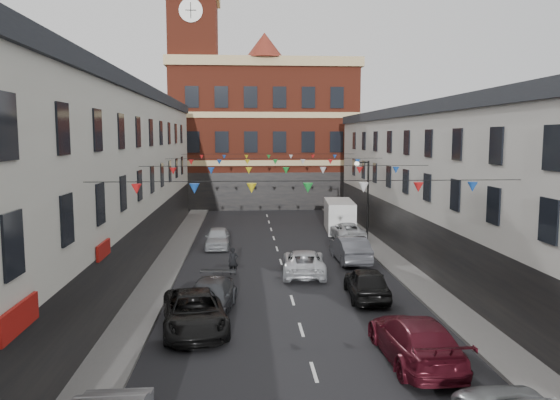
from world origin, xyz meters
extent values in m
plane|color=black|center=(0.00, 0.00, 0.00)|extent=(160.00, 160.00, 0.00)
cube|color=#605E5B|center=(-6.90, 2.00, 0.07)|extent=(1.80, 64.00, 0.15)
cube|color=#605E5B|center=(6.90, 2.00, 0.07)|extent=(1.80, 64.00, 0.15)
cube|color=beige|center=(-11.80, 1.00, 5.00)|extent=(8.00, 56.00, 10.00)
cube|color=black|center=(-11.80, 1.00, 10.35)|extent=(8.40, 56.00, 0.70)
cube|color=black|center=(-7.75, 1.00, 1.60)|extent=(0.12, 56.00, 3.20)
cube|color=beige|center=(11.80, 1.00, 4.50)|extent=(8.00, 56.00, 9.00)
cube|color=black|center=(11.80, 1.00, 9.35)|extent=(8.40, 56.00, 0.70)
cube|color=black|center=(7.75, 1.00, 1.60)|extent=(0.12, 56.00, 3.20)
cube|color=maroon|center=(0.00, 38.00, 7.50)|extent=(20.00, 12.00, 15.00)
cube|color=tan|center=(0.00, 38.00, 15.50)|extent=(20.60, 12.60, 1.00)
cone|color=maroon|center=(0.00, 33.00, 17.20)|extent=(4.00, 4.00, 2.60)
cube|color=maroon|center=(-7.50, 35.00, 12.00)|extent=(5.00, 5.00, 24.00)
cylinder|color=white|center=(-7.50, 32.45, 20.50)|extent=(2.40, 0.12, 2.40)
cube|color=#355327|center=(-4.00, 62.00, 5.00)|extent=(40.00, 14.00, 10.00)
cylinder|color=black|center=(6.80, 14.00, 3.00)|extent=(0.14, 0.14, 6.00)
cylinder|color=black|center=(6.40, 14.00, 5.90)|extent=(0.90, 0.10, 0.10)
sphere|color=beige|center=(5.95, 14.00, 5.80)|extent=(0.36, 0.36, 0.36)
imported|color=black|center=(-4.29, -3.70, 0.75)|extent=(3.19, 5.67, 1.50)
imported|color=#393B40|center=(-3.83, -1.71, 0.72)|extent=(2.63, 5.19, 1.44)
imported|color=#A0A4A9|center=(-4.12, 12.70, 0.71)|extent=(1.68, 4.17, 1.42)
imported|color=#4D0F1B|center=(3.60, -7.37, 0.80)|extent=(2.39, 5.57, 1.60)
imported|color=black|center=(3.60, 0.07, 0.77)|extent=(2.07, 4.60, 1.54)
imported|color=#4A4C51|center=(4.31, 7.81, 0.82)|extent=(1.88, 5.00, 1.63)
imported|color=#B3B5B8|center=(5.50, 15.22, 0.65)|extent=(2.35, 4.76, 1.30)
imported|color=silver|center=(1.09, 4.88, 0.70)|extent=(2.74, 5.24, 1.41)
cube|color=silver|center=(5.60, 19.03, 1.25)|extent=(2.62, 5.80, 2.49)
imported|color=black|center=(-2.90, 5.10, 0.77)|extent=(0.61, 0.45, 1.54)
camera|label=1|loc=(-2.28, -25.16, 7.76)|focal=35.00mm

